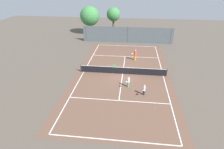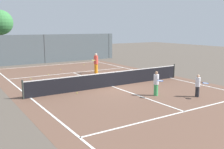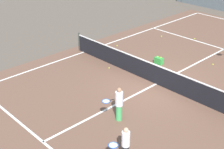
{
  "view_description": "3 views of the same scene",
  "coord_description": "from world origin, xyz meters",
  "views": [
    {
      "loc": [
        1.19,
        -23.16,
        11.89
      ],
      "look_at": [
        -1.29,
        -1.73,
        0.71
      ],
      "focal_mm": 30.18,
      "sensor_mm": 36.0,
      "label": 1
    },
    {
      "loc": [
        -9.28,
        -14.47,
        3.95
      ],
      "look_at": [
        -0.37,
        -0.58,
        0.95
      ],
      "focal_mm": 41.48,
      "sensor_mm": 36.0,
      "label": 2
    },
    {
      "loc": [
        8.5,
        -11.08,
        7.43
      ],
      "look_at": [
        -0.95,
        -2.04,
        0.87
      ],
      "focal_mm": 52.16,
      "sensor_mm": 36.0,
      "label": 3
    }
  ],
  "objects": [
    {
      "name": "ground_plane",
      "position": [
        0.0,
        0.0,
        0.0
      ],
      "size": [
        80.0,
        80.0,
        0.0
      ],
      "primitive_type": "plane",
      "color": "brown"
    },
    {
      "name": "court_surface",
      "position": [
        0.0,
        0.0,
        0.0
      ],
      "size": [
        13.0,
        25.0,
        0.01
      ],
      "color": "brown",
      "rests_on": "ground_plane"
    },
    {
      "name": "tennis_net",
      "position": [
        0.0,
        0.0,
        0.51
      ],
      "size": [
        11.9,
        0.1,
        1.1
      ],
      "color": "#333833",
      "rests_on": "ground_plane"
    },
    {
      "name": "player_1",
      "position": [
        2.7,
        -4.95,
        0.68
      ],
      "size": [
        0.34,
        0.85,
        1.31
      ],
      "color": "#232328",
      "rests_on": "ground_plane"
    },
    {
      "name": "player_2",
      "position": [
        0.88,
        -3.43,
        0.75
      ],
      "size": [
        0.54,
        0.89,
        1.45
      ],
      "color": "#3FA559",
      "rests_on": "ground_plane"
    },
    {
      "name": "ball_crate",
      "position": [
        -1.4,
        1.91,
        0.18
      ],
      "size": [
        0.47,
        0.28,
        0.43
      ],
      "color": "green",
      "rests_on": "ground_plane"
    },
    {
      "name": "tennis_ball_2",
      "position": [
        -4.82,
        2.08,
        0.03
      ],
      "size": [
        0.07,
        0.07,
        0.07
      ],
      "primitive_type": "sphere",
      "color": "#CCE533",
      "rests_on": "ground_plane"
    },
    {
      "name": "tennis_ball_3",
      "position": [
        -2.83,
        -0.46,
        0.03
      ],
      "size": [
        0.07,
        0.07,
        0.07
      ],
      "primitive_type": "sphere",
      "color": "#CCE533",
      "rests_on": "ground_plane"
    },
    {
      "name": "tennis_ball_4",
      "position": [
        -4.0,
        5.41,
        0.03
      ],
      "size": [
        0.07,
        0.07,
        0.07
      ],
      "primitive_type": "sphere",
      "color": "#CCE533",
      "rests_on": "ground_plane"
    },
    {
      "name": "tennis_ball_5",
      "position": [
        -2.2,
        6.59,
        0.03
      ],
      "size": [
        0.07,
        0.07,
        0.07
      ],
      "primitive_type": "sphere",
      "color": "#CCE533",
      "rests_on": "ground_plane"
    },
    {
      "name": "tennis_ball_6",
      "position": [
        0.73,
        3.92,
        0.03
      ],
      "size": [
        0.07,
        0.07,
        0.07
      ],
      "primitive_type": "sphere",
      "color": "#CCE533",
      "rests_on": "ground_plane"
    },
    {
      "name": "tennis_ball_7",
      "position": [
        2.14,
        0.42,
        0.03
      ],
      "size": [
        0.07,
        0.07,
        0.07
      ],
      "primitive_type": "sphere",
      "color": "#CCE533",
      "rests_on": "ground_plane"
    },
    {
      "name": "tennis_ball_8",
      "position": [
        -1.67,
        2.33,
        0.03
      ],
      "size": [
        0.07,
        0.07,
        0.07
      ],
      "primitive_type": "sphere",
      "color": "#CCE533",
      "rests_on": "ground_plane"
    }
  ]
}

